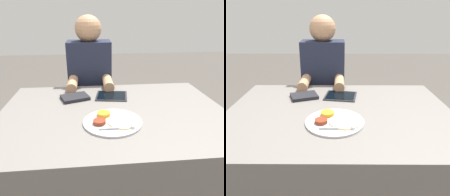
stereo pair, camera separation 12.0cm
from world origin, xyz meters
The scene contains 5 objects.
dining_table centered at (0.00, 0.00, 0.39)m, with size 1.24×0.89×0.77m.
thali_tray centered at (-0.02, -0.13, 0.78)m, with size 0.29×0.29×0.03m.
red_notebook centered at (-0.22, 0.20, 0.78)m, with size 0.19×0.17×0.02m.
tablet_device centered at (0.01, 0.22, 0.78)m, with size 0.22×0.20×0.01m.
person_diner centered at (-0.13, 0.60, 0.61)m, with size 0.33×0.43×1.26m.
Camera 2 is at (0.00, -1.08, 1.28)m, focal length 35.00 mm.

